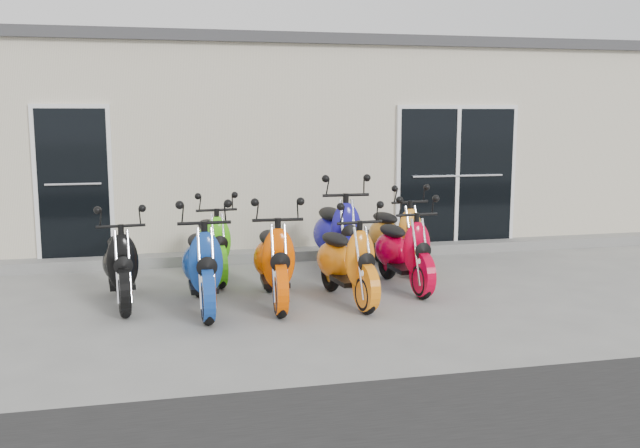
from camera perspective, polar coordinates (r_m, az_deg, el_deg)
The scene contains 14 objects.
ground at distance 8.88m, azimuth 0.89°, elevation -5.37°, with size 80.00×80.00×0.00m, color gray.
building at distance 13.72m, azimuth -4.41°, elevation 6.40°, with size 14.00×6.00×3.20m, color beige.
roof_cap at distance 13.76m, azimuth -4.49°, elevation 13.41°, with size 14.20×6.20×0.16m, color #3F3F42.
front_step at distance 10.79m, azimuth -1.72°, elevation -2.41°, with size 14.00×0.40×0.15m, color gray.
door_left at distance 10.62m, azimuth -19.13°, elevation 3.39°, with size 1.07×0.08×2.22m, color black.
door_right at distance 11.56m, azimuth 10.87°, elevation 4.12°, with size 2.02×0.08×2.22m, color black.
scooter_front_black at distance 8.43m, azimuth -15.68°, elevation -2.28°, with size 0.59×1.64×1.21m, color black, non-canonical shape.
scooter_front_blue at distance 8.01m, azimuth -9.41°, elevation -2.31°, with size 0.64×1.75×1.30m, color #123B93, non-canonical shape.
scooter_front_orange_a at distance 8.17m, azimuth -3.69°, elevation -2.01°, with size 0.63×1.75×1.29m, color #F85200, non-canonical shape.
scooter_front_orange_b at distance 8.26m, azimuth 2.14°, elevation -2.10°, with size 0.61×1.66×1.23m, color orange, non-canonical shape.
scooter_front_red at distance 8.95m, azimuth 6.69°, elevation -1.31°, with size 0.60×1.66×1.22m, color red, non-canonical shape.
scooter_back_green at distance 9.50m, azimuth -8.61°, elevation -0.82°, with size 0.59×1.63×1.21m, color #4FDB14, non-canonical shape.
scooter_back_blue at distance 9.61m, azimuth 1.40°, elevation 0.04°, with size 0.70×1.92×1.42m, color #191495, non-canonical shape.
scooter_back_yellow at distance 9.99m, azimuth 6.14°, elevation -0.17°, with size 0.61×1.69×1.25m, color orange, non-canonical shape.
Camera 1 is at (-2.10, -8.35, 2.19)m, focal length 40.00 mm.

